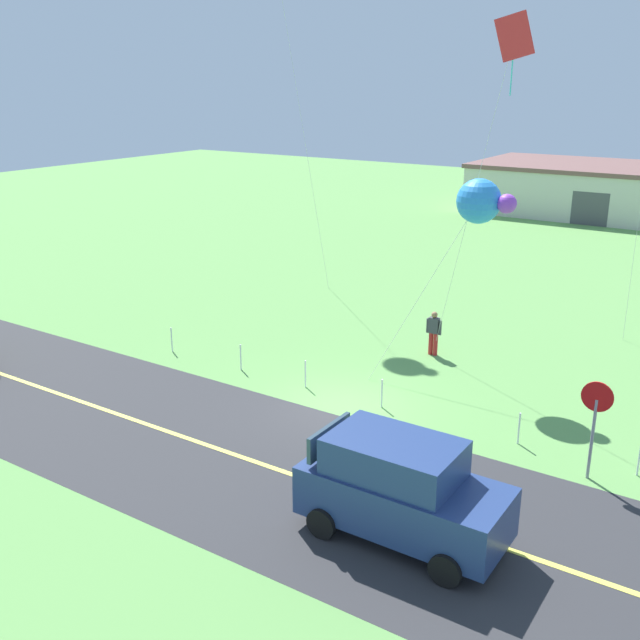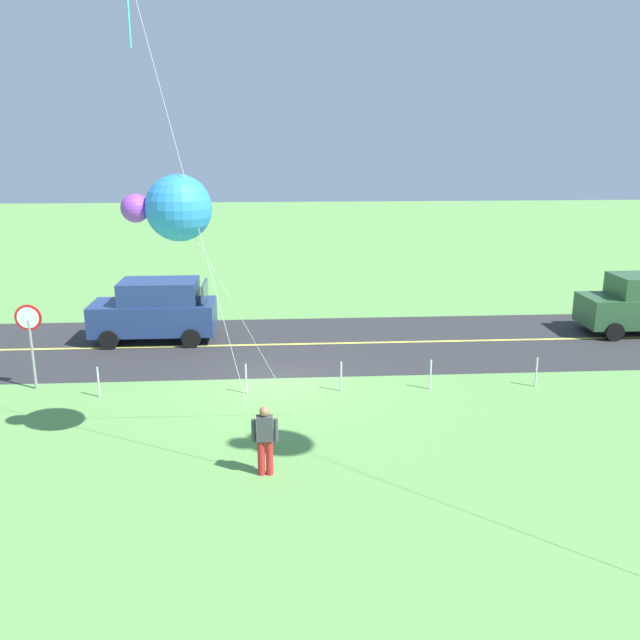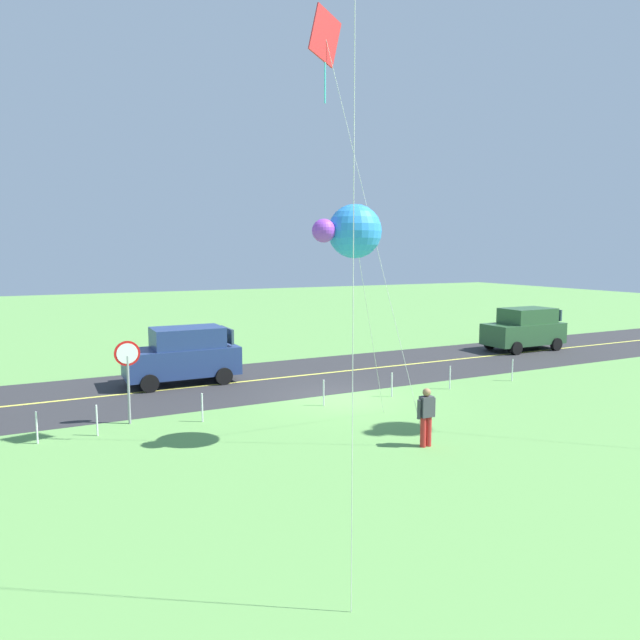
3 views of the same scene
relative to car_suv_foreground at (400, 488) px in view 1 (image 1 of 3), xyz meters
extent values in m
cube|color=#60994C|center=(-4.47, 4.82, -1.20)|extent=(120.00, 120.00, 0.10)
cube|color=#2D2D30|center=(-4.47, 0.82, -1.15)|extent=(120.00, 7.00, 0.00)
cube|color=#E5E04C|center=(-4.47, 0.82, -1.15)|extent=(120.00, 0.16, 0.00)
cube|color=navy|center=(0.08, 0.00, -0.26)|extent=(4.40, 1.90, 1.10)
cube|color=navy|center=(-0.17, 0.00, 0.69)|extent=(2.73, 1.75, 0.80)
cube|color=#334756|center=(0.91, 0.00, 0.69)|extent=(0.10, 1.62, 0.64)
cube|color=#334756|center=(-1.79, 0.00, 0.69)|extent=(0.10, 1.62, 0.60)
cylinder|color=black|center=(1.51, 0.95, -0.81)|extent=(0.68, 0.22, 0.68)
cylinder|color=black|center=(1.51, -0.95, -0.81)|extent=(0.68, 0.22, 0.68)
cylinder|color=black|center=(-1.35, 0.95, -0.81)|extent=(0.68, 0.22, 0.68)
cylinder|color=black|center=(-1.35, -0.95, -0.81)|extent=(0.68, 0.22, 0.68)
cylinder|color=gray|center=(2.75, 4.72, -0.10)|extent=(0.08, 0.08, 2.10)
cylinder|color=red|center=(2.75, 4.72, 1.02)|extent=(0.76, 0.04, 0.76)
cylinder|color=white|center=(2.75, 4.74, 1.02)|extent=(0.62, 0.01, 0.62)
cylinder|color=red|center=(-4.19, 10.40, -0.74)|extent=(0.16, 0.16, 0.82)
cylinder|color=red|center=(-4.01, 10.40, -0.74)|extent=(0.16, 0.16, 0.82)
cube|color=#3F3F47|center=(-4.10, 10.40, -0.05)|extent=(0.36, 0.22, 0.56)
cylinder|color=#3F3F47|center=(-4.34, 10.40, -0.10)|extent=(0.10, 0.10, 0.52)
cylinder|color=#3F3F47|center=(-3.86, 10.40, -0.10)|extent=(0.10, 0.10, 0.52)
sphere|color=#9E704C|center=(-4.10, 10.40, 0.34)|extent=(0.22, 0.22, 0.22)
cylinder|color=silver|center=(-2.85, 9.86, 4.09)|extent=(2.52, 1.10, 10.49)
cube|color=red|center=(-1.60, 9.32, 9.33)|extent=(1.14, 0.48, 1.41)
cylinder|color=#4CD8D8|center=(-1.60, 9.32, 8.43)|extent=(0.04, 0.04, 1.40)
cylinder|color=silver|center=(-13.03, 15.30, 5.96)|extent=(2.17, 0.87, 14.24)
cylinder|color=silver|center=(-3.62, 8.30, 1.72)|extent=(2.49, 2.36, 5.75)
sphere|color=#2D8CE5|center=(-2.38, 9.47, 4.59)|extent=(1.40, 1.40, 1.40)
sphere|color=purple|center=(-1.48, 9.47, 4.59)|extent=(0.60, 0.60, 0.60)
cube|color=beige|center=(-5.84, 43.20, 0.45)|extent=(18.00, 10.00, 3.20)
cube|color=brown|center=(-5.84, 43.20, 2.20)|extent=(18.36, 10.20, 0.30)
cube|color=#4C4C51|center=(-5.84, 38.25, -0.05)|extent=(2.40, 0.12, 2.20)
cylinder|color=silver|center=(-12.06, 5.52, -0.70)|extent=(0.05, 0.05, 0.90)
cylinder|color=silver|center=(-8.87, 5.52, -0.70)|extent=(0.05, 0.05, 0.90)
cylinder|color=silver|center=(-6.23, 5.52, -0.70)|extent=(0.05, 0.05, 0.90)
cylinder|color=silver|center=(-3.47, 5.52, -0.70)|extent=(0.05, 0.05, 0.90)
cylinder|color=silver|center=(0.71, 5.52, -0.70)|extent=(0.05, 0.05, 0.90)
cylinder|color=silver|center=(3.75, 5.52, -0.70)|extent=(0.05, 0.05, 0.90)
camera|label=1|loc=(6.11, -12.34, 8.23)|focal=41.48mm
camera|label=2|loc=(-4.42, 23.73, 5.99)|focal=37.44mm
camera|label=3|loc=(5.06, 22.49, 4.04)|focal=32.11mm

